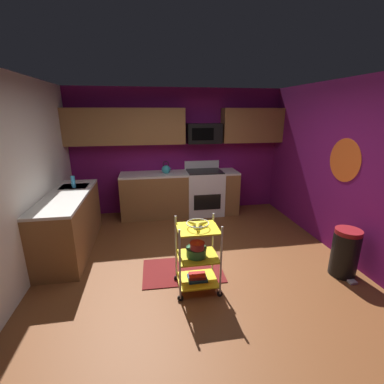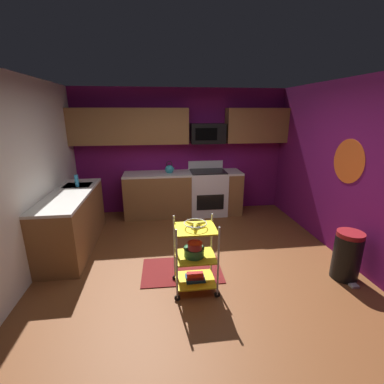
{
  "view_description": "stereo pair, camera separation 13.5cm",
  "coord_description": "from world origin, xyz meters",
  "px_view_note": "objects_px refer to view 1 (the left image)",
  "views": [
    {
      "loc": [
        -0.65,
        -3.28,
        2.14
      ],
      "look_at": [
        -0.05,
        0.26,
        1.05
      ],
      "focal_mm": 24.99,
      "sensor_mm": 36.0,
      "label": 1
    },
    {
      "loc": [
        -0.51,
        -3.3,
        2.14
      ],
      "look_at": [
        -0.05,
        0.26,
        1.05
      ],
      "focal_mm": 24.99,
      "sensor_mm": 36.0,
      "label": 2
    }
  ],
  "objects_px": {
    "mixing_bowl_large": "(196,251)",
    "mixing_bowl_small": "(197,245)",
    "fruit_bowl": "(198,224)",
    "dish_soap_bottle": "(73,182)",
    "trash_can": "(345,252)",
    "kettle": "(166,169)",
    "microwave": "(204,133)",
    "rolling_cart": "(197,256)",
    "oven_range": "(204,192)",
    "book_stack": "(197,277)"
  },
  "relations": [
    {
      "from": "mixing_bowl_large",
      "to": "mixing_bowl_small",
      "type": "xyz_separation_m",
      "value": [
        0.0,
        -0.04,
        0.1
      ]
    },
    {
      "from": "fruit_bowl",
      "to": "mixing_bowl_large",
      "type": "relative_size",
      "value": 1.08
    },
    {
      "from": "mixing_bowl_small",
      "to": "dish_soap_bottle",
      "type": "distance_m",
      "value": 2.52
    },
    {
      "from": "mixing_bowl_large",
      "to": "trash_can",
      "type": "height_order",
      "value": "trash_can"
    },
    {
      "from": "kettle",
      "to": "dish_soap_bottle",
      "type": "distance_m",
      "value": 1.8
    },
    {
      "from": "microwave",
      "to": "kettle",
      "type": "relative_size",
      "value": 2.65
    },
    {
      "from": "mixing_bowl_large",
      "to": "dish_soap_bottle",
      "type": "height_order",
      "value": "dish_soap_bottle"
    },
    {
      "from": "mixing_bowl_small",
      "to": "kettle",
      "type": "distance_m",
      "value": 2.62
    },
    {
      "from": "fruit_bowl",
      "to": "mixing_bowl_small",
      "type": "distance_m",
      "value": 0.26
    },
    {
      "from": "rolling_cart",
      "to": "kettle",
      "type": "bearing_deg",
      "value": 93.99
    },
    {
      "from": "fruit_bowl",
      "to": "trash_can",
      "type": "bearing_deg",
      "value": -0.68
    },
    {
      "from": "oven_range",
      "to": "microwave",
      "type": "xyz_separation_m",
      "value": [
        -0.0,
        0.1,
        1.22
      ]
    },
    {
      "from": "mixing_bowl_large",
      "to": "fruit_bowl",
      "type": "bearing_deg",
      "value": 0.0
    },
    {
      "from": "fruit_bowl",
      "to": "dish_soap_bottle",
      "type": "relative_size",
      "value": 1.36
    },
    {
      "from": "mixing_bowl_small",
      "to": "book_stack",
      "type": "relative_size",
      "value": 0.77
    },
    {
      "from": "kettle",
      "to": "dish_soap_bottle",
      "type": "height_order",
      "value": "kettle"
    },
    {
      "from": "oven_range",
      "to": "fruit_bowl",
      "type": "xyz_separation_m",
      "value": [
        -0.63,
        -2.56,
        0.4
      ]
    },
    {
      "from": "kettle",
      "to": "dish_soap_bottle",
      "type": "bearing_deg",
      "value": -152.27
    },
    {
      "from": "dish_soap_bottle",
      "to": "fruit_bowl",
      "type": "bearing_deg",
      "value": -44.04
    },
    {
      "from": "microwave",
      "to": "fruit_bowl",
      "type": "bearing_deg",
      "value": -103.21
    },
    {
      "from": "mixing_bowl_large",
      "to": "kettle",
      "type": "xyz_separation_m",
      "value": [
        -0.16,
        2.56,
        0.48
      ]
    },
    {
      "from": "rolling_cart",
      "to": "mixing_bowl_small",
      "type": "distance_m",
      "value": 0.17
    },
    {
      "from": "mixing_bowl_small",
      "to": "book_stack",
      "type": "bearing_deg",
      "value": 73.9
    },
    {
      "from": "mixing_bowl_large",
      "to": "mixing_bowl_small",
      "type": "bearing_deg",
      "value": -82.83
    },
    {
      "from": "mixing_bowl_large",
      "to": "mixing_bowl_small",
      "type": "distance_m",
      "value": 0.11
    },
    {
      "from": "mixing_bowl_large",
      "to": "mixing_bowl_small",
      "type": "height_order",
      "value": "mixing_bowl_small"
    },
    {
      "from": "rolling_cart",
      "to": "fruit_bowl",
      "type": "bearing_deg",
      "value": 0.0
    },
    {
      "from": "microwave",
      "to": "dish_soap_bottle",
      "type": "relative_size",
      "value": 3.5
    },
    {
      "from": "kettle",
      "to": "trash_can",
      "type": "bearing_deg",
      "value": -49.74
    },
    {
      "from": "microwave",
      "to": "mixing_bowl_small",
      "type": "relative_size",
      "value": 3.85
    },
    {
      "from": "mixing_bowl_small",
      "to": "trash_can",
      "type": "xyz_separation_m",
      "value": [
        2.02,
        0.01,
        -0.29
      ]
    },
    {
      "from": "microwave",
      "to": "rolling_cart",
      "type": "xyz_separation_m",
      "value": [
        -0.63,
        -2.66,
        -1.25
      ]
    },
    {
      "from": "book_stack",
      "to": "trash_can",
      "type": "xyz_separation_m",
      "value": [
        2.01,
        -0.02,
        0.17
      ]
    },
    {
      "from": "dish_soap_bottle",
      "to": "book_stack",
      "type": "bearing_deg",
      "value": -44.04
    },
    {
      "from": "microwave",
      "to": "mixing_bowl_large",
      "type": "distance_m",
      "value": 2.98
    },
    {
      "from": "book_stack",
      "to": "fruit_bowl",
      "type": "bearing_deg",
      "value": 53.13
    },
    {
      "from": "mixing_bowl_large",
      "to": "kettle",
      "type": "height_order",
      "value": "kettle"
    },
    {
      "from": "kettle",
      "to": "microwave",
      "type": "bearing_deg",
      "value": 7.69
    },
    {
      "from": "mixing_bowl_large",
      "to": "trash_can",
      "type": "xyz_separation_m",
      "value": [
        2.02,
        -0.02,
        -0.19
      ]
    },
    {
      "from": "dish_soap_bottle",
      "to": "mixing_bowl_small",
      "type": "bearing_deg",
      "value": -44.8
    },
    {
      "from": "mixing_bowl_small",
      "to": "dish_soap_bottle",
      "type": "bearing_deg",
      "value": 135.2
    },
    {
      "from": "rolling_cart",
      "to": "mixing_bowl_large",
      "type": "distance_m",
      "value": 0.07
    },
    {
      "from": "microwave",
      "to": "kettle",
      "type": "height_order",
      "value": "microwave"
    },
    {
      "from": "microwave",
      "to": "rolling_cart",
      "type": "height_order",
      "value": "microwave"
    },
    {
      "from": "fruit_bowl",
      "to": "rolling_cart",
      "type": "bearing_deg",
      "value": 180.0
    },
    {
      "from": "oven_range",
      "to": "book_stack",
      "type": "distance_m",
      "value": 2.65
    },
    {
      "from": "oven_range",
      "to": "mixing_bowl_small",
      "type": "distance_m",
      "value": 2.68
    },
    {
      "from": "rolling_cart",
      "to": "book_stack",
      "type": "bearing_deg",
      "value": -90.0
    },
    {
      "from": "rolling_cart",
      "to": "dish_soap_bottle",
      "type": "relative_size",
      "value": 4.57
    },
    {
      "from": "rolling_cart",
      "to": "book_stack",
      "type": "distance_m",
      "value": 0.29
    }
  ]
}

